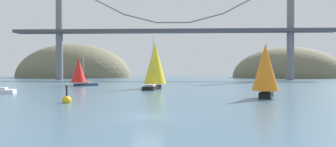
{
  "coord_description": "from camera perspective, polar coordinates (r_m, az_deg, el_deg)",
  "views": [
    {
      "loc": [
        2.74,
        -25.0,
        3.95
      ],
      "look_at": [
        0.0,
        43.52,
        3.17
      ],
      "focal_mm": 31.82,
      "sensor_mm": 36.0,
      "label": 1
    }
  ],
  "objects": [
    {
      "name": "sailboat_red_spinnaker",
      "position": [
        77.14,
        -16.64,
        0.38
      ],
      "size": [
        6.94,
        6.39,
        7.78
      ],
      "color": "navy",
      "rests_on": "ground_plane"
    },
    {
      "name": "channel_buoy",
      "position": [
        38.06,
        -18.83,
        -4.78
      ],
      "size": [
        1.1,
        1.1,
        2.64
      ],
      "color": "gold",
      "rests_on": "ground_plane"
    },
    {
      "name": "headland_right",
      "position": [
        169.98,
        21.98,
        -0.73
      ],
      "size": [
        57.86,
        44.0,
        32.6
      ],
      "primitive_type": "ellipsoid",
      "color": "#6B664C",
      "rests_on": "ground_plane"
    },
    {
      "name": "sailboat_yellow_sail",
      "position": [
        63.87,
        -2.55,
        1.71
      ],
      "size": [
        5.3,
        9.6,
        10.99
      ],
      "color": "black",
      "rests_on": "ground_plane"
    },
    {
      "name": "headland_left",
      "position": [
        170.15,
        -17.55,
        -0.71
      ],
      "size": [
        62.09,
        44.0,
        36.57
      ],
      "primitive_type": "ellipsoid",
      "color": "#6B664C",
      "rests_on": "ground_plane"
    },
    {
      "name": "sailboat_orange_sail",
      "position": [
        43.83,
        18.15,
        0.71
      ],
      "size": [
        4.79,
        6.88,
        7.8
      ],
      "color": "black",
      "rests_on": "ground_plane"
    },
    {
      "name": "suspension_bridge",
      "position": [
        121.21,
        0.99,
        8.64
      ],
      "size": [
        129.28,
        6.0,
        43.95
      ],
      "color": "slate",
      "rests_on": "ground_plane"
    },
    {
      "name": "ground_plane",
      "position": [
        25.46,
        -3.96,
        -8.27
      ],
      "size": [
        360.0,
        360.0,
        0.0
      ],
      "primitive_type": "plane",
      "color": "#426075"
    }
  ]
}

